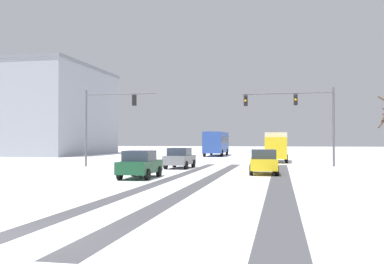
# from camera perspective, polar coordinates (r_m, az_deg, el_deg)

# --- Properties ---
(ground_plane) EXTENTS (300.00, 300.00, 0.00)m
(ground_plane) POSITION_cam_1_polar(r_m,az_deg,el_deg) (11.02, -22.70, -12.65)
(ground_plane) COLOR white
(wheel_track_left_lane) EXTENTS (0.87, 33.23, 0.01)m
(wheel_track_left_lane) POSITION_cam_1_polar(r_m,az_deg,el_deg) (24.49, 1.83, -6.28)
(wheel_track_left_lane) COLOR #4C4C51
(wheel_track_left_lane) RESTS_ON ground
(wheel_track_right_lane) EXTENTS (0.78, 33.23, 0.01)m
(wheel_track_right_lane) POSITION_cam_1_polar(r_m,az_deg,el_deg) (24.96, -3.29, -6.18)
(wheel_track_right_lane) COLOR #4C4C51
(wheel_track_right_lane) RESTS_ON ground
(wheel_track_center) EXTENTS (1.15, 33.23, 0.01)m
(wheel_track_center) POSITION_cam_1_polar(r_m,az_deg,el_deg) (24.16, 11.31, -6.33)
(wheel_track_center) COLOR #4C4C51
(wheel_track_center) RESTS_ON ground
(traffic_signal_near_left) EXTENTS (6.26, 0.38, 6.50)m
(traffic_signal_near_left) POSITION_cam_1_polar(r_m,az_deg,el_deg) (38.10, -11.12, 2.28)
(traffic_signal_near_left) COLOR #56565B
(traffic_signal_near_left) RESTS_ON ground
(traffic_signal_near_right) EXTENTS (7.52, 0.47, 6.50)m
(traffic_signal_near_right) POSITION_cam_1_polar(r_m,az_deg,el_deg) (37.32, 13.69, 2.77)
(traffic_signal_near_right) COLOR #56565B
(traffic_signal_near_right) RESTS_ON ground
(car_grey_lead) EXTENTS (1.94, 4.15, 1.62)m
(car_grey_lead) POSITION_cam_1_polar(r_m,az_deg,el_deg) (35.31, -1.58, -3.36)
(car_grey_lead) COLOR slate
(car_grey_lead) RESTS_ON ground
(car_yellow_cab_second) EXTENTS (2.02, 4.19, 1.62)m
(car_yellow_cab_second) POSITION_cam_1_polar(r_m,az_deg,el_deg) (29.58, 9.19, -3.79)
(car_yellow_cab_second) COLOR yellow
(car_yellow_cab_second) RESTS_ON ground
(car_dark_green_third) EXTENTS (1.89, 4.13, 1.62)m
(car_dark_green_third) POSITION_cam_1_polar(r_m,az_deg,el_deg) (26.26, -6.71, -4.14)
(car_dark_green_third) COLOR #194C2D
(car_dark_green_third) RESTS_ON ground
(bus_oncoming) EXTENTS (2.85, 11.05, 3.38)m
(bus_oncoming) POSITION_cam_1_polar(r_m,az_deg,el_deg) (63.76, 3.16, -1.28)
(bus_oncoming) COLOR #284793
(bus_oncoming) RESTS_ON ground
(box_truck_delivery) EXTENTS (2.33, 7.41, 3.02)m
(box_truck_delivery) POSITION_cam_1_polar(r_m,az_deg,el_deg) (46.56, 10.75, -1.78)
(box_truck_delivery) COLOR yellow
(box_truck_delivery) RESTS_ON ground
(office_building_far_left_block) EXTENTS (26.77, 21.75, 13.57)m
(office_building_far_left_block) POSITION_cam_1_polar(r_m,az_deg,el_deg) (75.62, -21.84, 2.47)
(office_building_far_left_block) COLOR #9399A3
(office_building_far_left_block) RESTS_ON ground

